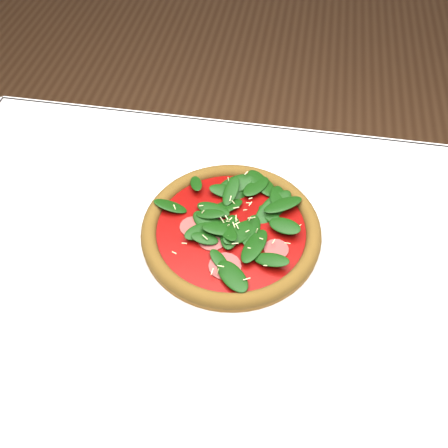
# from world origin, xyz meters

# --- Properties ---
(ground) EXTENTS (6.00, 6.00, 0.00)m
(ground) POSITION_xyz_m (0.00, 0.00, 0.00)
(ground) COLOR brown
(ground) RESTS_ON ground
(dining_table) EXTENTS (1.21, 0.81, 0.75)m
(dining_table) POSITION_xyz_m (0.00, 0.00, 0.65)
(dining_table) COLOR white
(dining_table) RESTS_ON ground
(plate) EXTENTS (0.36, 0.36, 0.02)m
(plate) POSITION_xyz_m (-0.03, 0.09, 0.76)
(plate) COLOR silver
(plate) RESTS_ON dining_table
(pizza) EXTENTS (0.39, 0.39, 0.04)m
(pizza) POSITION_xyz_m (-0.03, 0.09, 0.78)
(pizza) COLOR olive
(pizza) RESTS_ON plate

